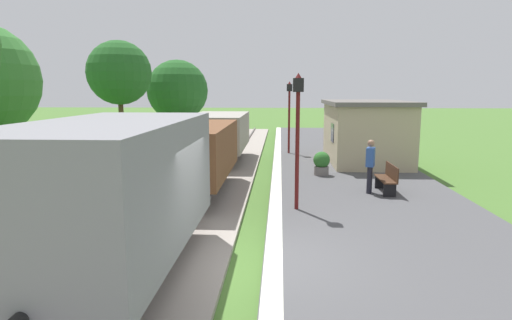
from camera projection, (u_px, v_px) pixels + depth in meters
ground_plane at (253, 271)px, 8.40m from camera, size 160.00×160.00×0.00m
platform_slab at (420, 269)px, 8.20m from camera, size 6.00×60.00×0.25m
platform_edge_stripe at (273, 259)px, 8.34m from camera, size 0.36×60.00×0.01m
track_ballast at (132, 265)px, 8.52m from camera, size 3.80×60.00×0.12m
rail_near at (168, 260)px, 8.46m from camera, size 0.07×60.00×0.14m
rail_far at (96, 258)px, 8.54m from camera, size 0.07×60.00×0.14m
freight_train at (187, 154)px, 13.47m from camera, size 2.50×19.40×2.72m
station_hut at (365, 131)px, 19.65m from camera, size 3.50×5.80×2.78m
bench_near_hut at (388, 178)px, 13.74m from camera, size 0.42×1.50×0.91m
person_waiting at (370, 164)px, 13.61m from camera, size 0.35×0.44×1.71m
potted_planter at (322, 163)px, 16.58m from camera, size 0.64×0.64×0.92m
lamp_post_near at (298, 116)px, 11.49m from camera, size 0.28×0.28×3.70m
lamp_post_far at (289, 104)px, 22.13m from camera, size 0.28×0.28×3.70m
tree_field_left at (119, 73)px, 24.17m from camera, size 3.59×3.59×6.27m
tree_field_distant at (178, 91)px, 29.18m from camera, size 4.12×4.12×5.55m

